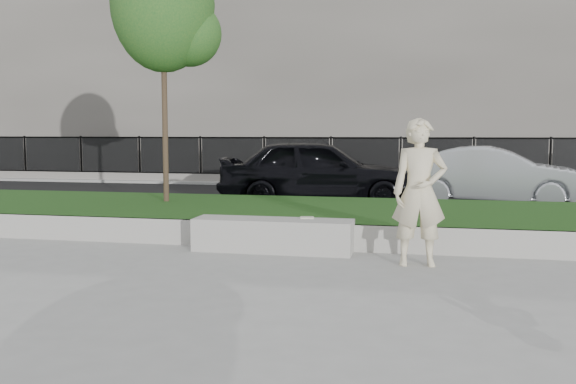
% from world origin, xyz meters
% --- Properties ---
extents(ground, '(90.00, 90.00, 0.00)m').
position_xyz_m(ground, '(0.00, 0.00, 0.00)').
color(ground, gray).
rests_on(ground, ground).
extents(grass_bank, '(34.00, 4.00, 0.40)m').
position_xyz_m(grass_bank, '(0.00, 3.00, 0.20)').
color(grass_bank, black).
rests_on(grass_bank, ground).
extents(grass_kerb, '(34.00, 0.08, 0.40)m').
position_xyz_m(grass_kerb, '(0.00, 1.04, 0.20)').
color(grass_kerb, '#9D9B93').
rests_on(grass_kerb, ground).
extents(street, '(34.00, 7.00, 0.04)m').
position_xyz_m(street, '(0.00, 8.50, 0.02)').
color(street, black).
rests_on(street, ground).
extents(far_pavement, '(34.00, 3.00, 0.12)m').
position_xyz_m(far_pavement, '(0.00, 13.00, 0.06)').
color(far_pavement, gray).
rests_on(far_pavement, ground).
extents(iron_fence, '(32.00, 0.30, 1.50)m').
position_xyz_m(iron_fence, '(0.00, 12.00, 0.54)').
color(iron_fence, slate).
rests_on(iron_fence, far_pavement).
extents(building_facade, '(34.00, 10.00, 10.00)m').
position_xyz_m(building_facade, '(0.00, 20.00, 5.00)').
color(building_facade, '#5C5750').
rests_on(building_facade, ground).
extents(stone_bench, '(2.36, 0.59, 0.48)m').
position_xyz_m(stone_bench, '(0.22, 0.80, 0.24)').
color(stone_bench, '#9D9B93').
rests_on(stone_bench, ground).
extents(man, '(0.76, 0.55, 1.95)m').
position_xyz_m(man, '(2.33, 0.25, 0.97)').
color(man, beige).
rests_on(man, ground).
extents(book, '(0.23, 0.18, 0.02)m').
position_xyz_m(book, '(0.69, 0.97, 0.49)').
color(book, beige).
rests_on(book, stone_bench).
extents(young_tree, '(2.08, 1.99, 5.10)m').
position_xyz_m(young_tree, '(-2.53, 3.51, 4.11)').
color(young_tree, '#38281C').
rests_on(young_tree, grass_bank).
extents(car_dark, '(4.85, 2.50, 1.58)m').
position_xyz_m(car_dark, '(-0.11, 6.60, 0.83)').
color(car_dark, black).
rests_on(car_dark, street).
extents(car_silver, '(4.33, 1.93, 1.38)m').
position_xyz_m(car_silver, '(3.97, 7.37, 0.73)').
color(car_silver, '#A0A3A9').
rests_on(car_silver, street).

